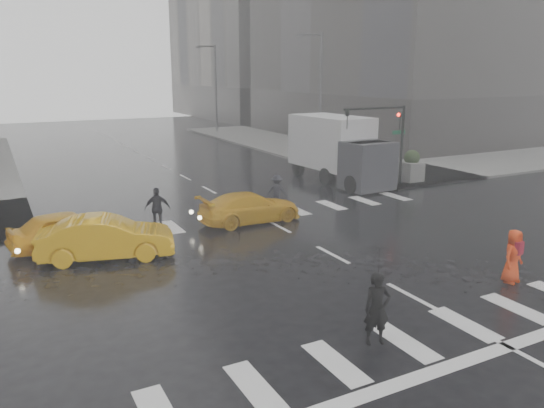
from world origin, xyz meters
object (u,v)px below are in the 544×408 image
traffic_signal_pole (389,130)px  box_truck (340,148)px  taxi_front (68,229)px  taxi_mid (106,238)px  pedestrian_orange (513,256)px

traffic_signal_pole → box_truck: size_ratio=0.63×
traffic_signal_pole → taxi_front: bearing=-170.7°
traffic_signal_pole → taxi_front: 17.54m
taxi_front → taxi_mid: size_ratio=0.91×
traffic_signal_pole → box_truck: traffic_signal_pole is taller
taxi_mid → pedestrian_orange: bearing=-112.8°
pedestrian_orange → box_truck: box_truck is taller
pedestrian_orange → taxi_front: 15.18m
pedestrian_orange → taxi_front: size_ratio=0.41×
pedestrian_orange → taxi_mid: bearing=131.4°
taxi_front → taxi_mid: (1.02, -1.87, 0.05)m
traffic_signal_pole → box_truck: bearing=122.6°
taxi_front → traffic_signal_pole: bearing=-89.8°
taxi_front → taxi_mid: 2.13m
traffic_signal_pole → pedestrian_orange: size_ratio=2.68×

